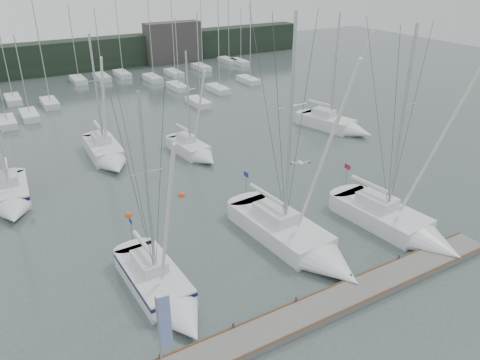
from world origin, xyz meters
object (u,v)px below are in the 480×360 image
sailboat_near_left (165,294)px  sailboat_near_center (304,245)px  sailboat_mid_c (195,152)px  sailboat_near_right (405,228)px  dock_banner (163,327)px  sailboat_mid_b (108,155)px  buoy_c (129,215)px  sailboat_mid_e (340,126)px  buoy_a (182,195)px  sailboat_mid_a (12,199)px

sailboat_near_left → sailboat_near_center: 9.67m
sailboat_mid_c → sailboat_near_right: bearing=-77.8°
sailboat_near_left → dock_banner: sailboat_near_left is taller
sailboat_mid_b → buoy_c: 10.98m
buoy_c → dock_banner: 15.84m
sailboat_near_left → dock_banner: (-1.88, -4.80, 2.35)m
buoy_c → sailboat_mid_b: bearing=81.5°
sailboat_mid_b → sailboat_mid_e: 24.96m
buoy_a → buoy_c: bearing=-168.6°
sailboat_near_right → sailboat_mid_b: sailboat_near_right is taller
dock_banner → sailboat_mid_c: bearing=68.3°
sailboat_mid_e → buoy_a: 22.06m
sailboat_near_right → buoy_c: 20.03m
sailboat_near_right → sailboat_near_left: bearing=168.0°
sailboat_mid_a → dock_banner: 21.77m
sailboat_mid_e → buoy_a: sailboat_mid_e is taller
sailboat_near_left → sailboat_mid_a: (-6.02, 16.45, 0.07)m
sailboat_mid_c → sailboat_mid_e: size_ratio=0.80×
dock_banner → sailboat_mid_b: bearing=86.3°
sailboat_mid_a → sailboat_mid_b: size_ratio=0.93×
sailboat_mid_b → buoy_c: bearing=-96.2°
sailboat_near_right → sailboat_mid_b: size_ratio=1.22×
buoy_a → dock_banner: dock_banner is taller
sailboat_mid_a → sailboat_mid_e: (33.44, 0.31, -0.01)m
sailboat_mid_a → dock_banner: size_ratio=2.73×
sailboat_mid_a → buoy_c: sailboat_mid_a is taller
sailboat_mid_c → sailboat_mid_a: bearing=-179.9°
sailboat_near_left → sailboat_mid_c: sailboat_near_left is taller
sailboat_near_left → buoy_a: size_ratio=23.53×
sailboat_mid_c → dock_banner: size_ratio=2.51×
sailboat_near_left → sailboat_mid_b: 21.49m
sailboat_near_right → sailboat_mid_e: sailboat_near_right is taller
sailboat_near_center → sailboat_mid_c: 18.21m
sailboat_mid_e → dock_banner: sailboat_mid_e is taller
sailboat_near_right → sailboat_mid_c: 21.10m
sailboat_near_center → buoy_c: sailboat_near_center is taller
sailboat_near_center → buoy_c: 13.46m
sailboat_near_center → buoy_a: size_ratio=29.68×
dock_banner → sailboat_near_left: bearing=75.3°
sailboat_mid_b → buoy_a: bearing=-70.0°
sailboat_mid_b → sailboat_mid_a: bearing=-149.1°
sailboat_near_right → sailboat_mid_c: sailboat_near_right is taller
sailboat_near_right → sailboat_mid_a: (-23.01, 18.38, 0.03)m
sailboat_mid_e → dock_banner: size_ratio=3.12×
sailboat_near_right → sailboat_mid_c: size_ratio=1.42×
sailboat_near_right → buoy_a: bearing=123.9°
sailboat_mid_e → buoy_c: (-26.16, -6.31, -0.61)m
sailboat_near_center → sailboat_near_right: (7.33, -1.89, 0.02)m
sailboat_near_left → sailboat_mid_c: size_ratio=1.20×
dock_banner → sailboat_near_center: bearing=29.0°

